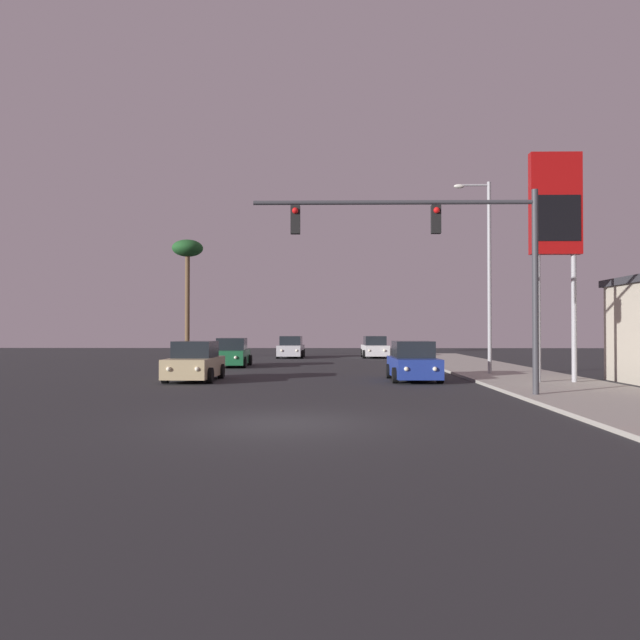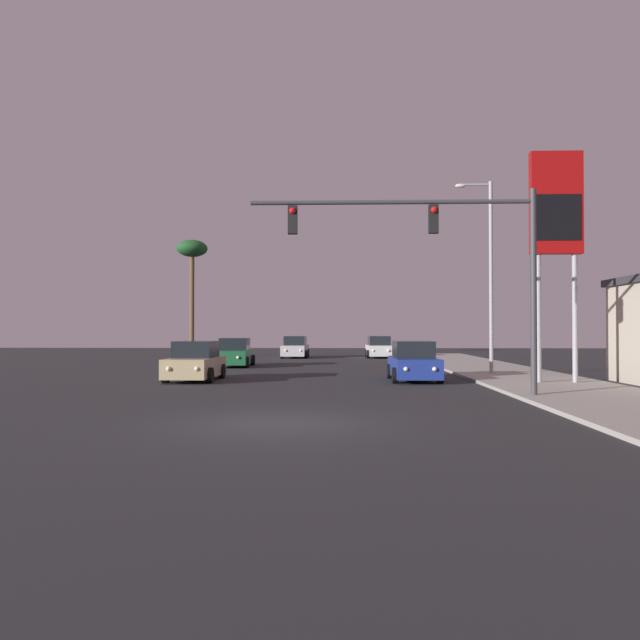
# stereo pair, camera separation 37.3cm
# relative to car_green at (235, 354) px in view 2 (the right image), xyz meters

# --- Properties ---
(ground_plane) EXTENTS (120.00, 120.00, 0.00)m
(ground_plane) POSITION_rel_car_green_xyz_m (4.72, -22.18, -0.76)
(ground_plane) COLOR #28282B
(sidewalk_right) EXTENTS (5.00, 60.00, 0.12)m
(sidewalk_right) POSITION_rel_car_green_xyz_m (14.22, -12.18, -0.70)
(sidewalk_right) COLOR #9E998E
(sidewalk_right) RESTS_ON ground
(car_green) EXTENTS (2.04, 4.34, 1.68)m
(car_green) POSITION_rel_car_green_xyz_m (0.00, 0.00, 0.00)
(car_green) COLOR #195933
(car_green) RESTS_ON ground
(car_tan) EXTENTS (2.04, 4.33, 1.68)m
(car_tan) POSITION_rel_car_green_xyz_m (0.04, -10.18, 0.00)
(car_tan) COLOR tan
(car_tan) RESTS_ON ground
(car_white) EXTENTS (2.04, 4.34, 1.68)m
(car_white) POSITION_rel_car_green_xyz_m (9.27, 11.90, 0.00)
(car_white) COLOR silver
(car_white) RESTS_ON ground
(car_silver) EXTENTS (2.04, 4.34, 1.68)m
(car_silver) POSITION_rel_car_green_xyz_m (2.76, 11.69, 0.00)
(car_silver) COLOR #B7B7BC
(car_silver) RESTS_ON ground
(car_blue) EXTENTS (2.04, 4.32, 1.68)m
(car_blue) POSITION_rel_car_green_xyz_m (9.33, -9.99, 0.00)
(car_blue) COLOR navy
(car_blue) RESTS_ON ground
(traffic_light_mast) EXTENTS (9.05, 0.36, 6.50)m
(traffic_light_mast) POSITION_rel_car_green_xyz_m (9.60, -16.75, 4.05)
(traffic_light_mast) COLOR #38383D
(traffic_light_mast) RESTS_ON sidewalk_right
(street_lamp) EXTENTS (1.74, 0.24, 9.00)m
(street_lamp) POSITION_rel_car_green_xyz_m (13.14, -7.27, 4.36)
(street_lamp) COLOR #99999E
(street_lamp) RESTS_ON sidewalk_right
(gas_station_sign) EXTENTS (2.00, 0.42, 9.00)m
(gas_station_sign) POSITION_rel_car_green_xyz_m (14.65, -12.04, 5.86)
(gas_station_sign) COLOR #99999E
(gas_station_sign) RESTS_ON sidewalk_right
(palm_tree_far) EXTENTS (2.40, 2.40, 9.21)m
(palm_tree_far) POSITION_rel_car_green_xyz_m (-5.36, 11.82, 7.24)
(palm_tree_far) COLOR brown
(palm_tree_far) RESTS_ON ground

